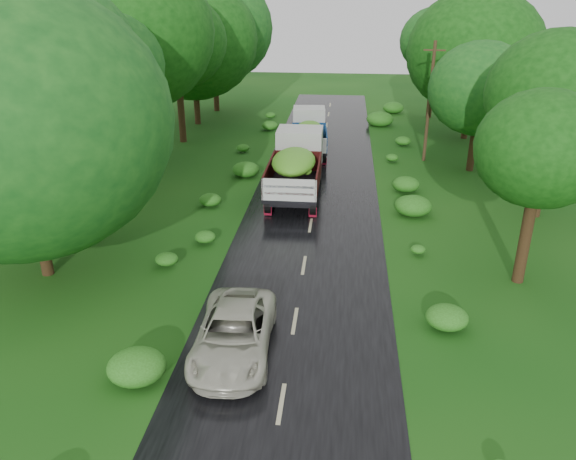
# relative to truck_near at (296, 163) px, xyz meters

# --- Properties ---
(ground) EXTENTS (120.00, 120.00, 0.00)m
(ground) POSITION_rel_truck_near_xyz_m (1.03, -16.20, -1.68)
(ground) COLOR #0F420E
(ground) RESTS_ON ground
(road) EXTENTS (6.50, 80.00, 0.02)m
(road) POSITION_rel_truck_near_xyz_m (1.03, -11.20, -1.67)
(road) COLOR black
(road) RESTS_ON ground
(road_lines) EXTENTS (0.12, 69.60, 0.00)m
(road_lines) POSITION_rel_truck_near_xyz_m (1.03, -10.20, -1.66)
(road_lines) COLOR #BFB78C
(road_lines) RESTS_ON road
(truck_near) EXTENTS (2.55, 7.08, 2.98)m
(truck_near) POSITION_rel_truck_near_xyz_m (0.00, 0.00, 0.00)
(truck_near) COLOR black
(truck_near) RESTS_ON ground
(truck_far) EXTENTS (2.57, 6.26, 2.58)m
(truck_far) POSITION_rel_truck_near_xyz_m (0.13, 7.95, -0.23)
(truck_far) COLOR black
(truck_far) RESTS_ON ground
(car) EXTENTS (2.40, 4.88, 1.33)m
(car) POSITION_rel_truck_near_xyz_m (-0.62, -14.09, -1.00)
(car) COLOR beige
(car) RESTS_ON road
(utility_pole) EXTENTS (1.26, 0.22, 7.19)m
(utility_pole) POSITION_rel_truck_near_xyz_m (7.44, 6.89, 2.02)
(utility_pole) COLOR #382616
(utility_pole) RESTS_ON ground
(trees_left) EXTENTS (5.81, 34.76, 9.72)m
(trees_left) POSITION_rel_truck_near_xyz_m (-9.11, 5.50, 5.01)
(trees_left) COLOR black
(trees_left) RESTS_ON ground
(trees_right) EXTENTS (5.86, 31.38, 7.87)m
(trees_right) POSITION_rel_truck_near_xyz_m (10.43, 7.18, 3.88)
(trees_right) COLOR black
(trees_right) RESTS_ON ground
(shrubs) EXTENTS (11.90, 44.00, 0.70)m
(shrubs) POSITION_rel_truck_near_xyz_m (1.03, -2.20, -1.33)
(shrubs) COLOR #276317
(shrubs) RESTS_ON ground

